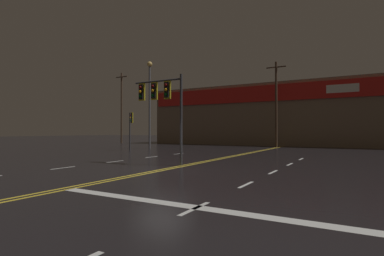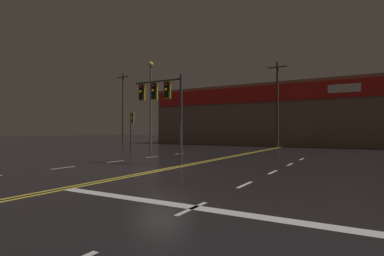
{
  "view_description": "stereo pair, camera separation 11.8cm",
  "coord_description": "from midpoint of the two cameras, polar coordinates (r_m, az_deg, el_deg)",
  "views": [
    {
      "loc": [
        8.14,
        -11.57,
        1.82
      ],
      "look_at": [
        0.0,
        2.84,
        2.0
      ],
      "focal_mm": 28.0,
      "sensor_mm": 36.0,
      "label": 1
    },
    {
      "loc": [
        8.25,
        -11.51,
        1.82
      ],
      "look_at": [
        0.0,
        2.84,
        2.0
      ],
      "focal_mm": 28.0,
      "sensor_mm": 36.0,
      "label": 2
    }
  ],
  "objects": [
    {
      "name": "streetlight_median_approach",
      "position": [
        32.31,
        -7.77,
        6.67
      ],
      "size": [
        0.56,
        0.56,
        9.24
      ],
      "color": "#59595E",
      "rests_on": "ground"
    },
    {
      "name": "traffic_signal_median",
      "position": [
        16.79,
        -5.93,
        6.04
      ],
      "size": [
        3.17,
        0.36,
        4.87
      ],
      "color": "#38383D",
      "rests_on": "ground"
    },
    {
      "name": "ground_plane",
      "position": [
        14.27,
        -5.5,
        -7.95
      ],
      "size": [
        200.0,
        200.0,
        0.0
      ],
      "primitive_type": "plane",
      "color": "black"
    },
    {
      "name": "road_markings",
      "position": [
        13.0,
        -4.86,
        -8.65
      ],
      "size": [
        14.06,
        60.0,
        0.01
      ],
      "color": "gold",
      "rests_on": "ground"
    },
    {
      "name": "building_backdrop",
      "position": [
        42.08,
        18.64,
        2.28
      ],
      "size": [
        36.74,
        10.23,
        7.83
      ],
      "color": "#7A6651",
      "rests_on": "ground"
    },
    {
      "name": "traffic_signal_corner_northwest",
      "position": [
        28.66,
        -11.32,
        1.01
      ],
      "size": [
        0.42,
        0.36,
        3.58
      ],
      "color": "#38383D",
      "rests_on": "ground"
    },
    {
      "name": "utility_pole_row",
      "position": [
        35.33,
        15.84,
        5.29
      ],
      "size": [
        47.47,
        0.26,
        11.04
      ],
      "color": "#4C3828",
      "rests_on": "ground"
    }
  ]
}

